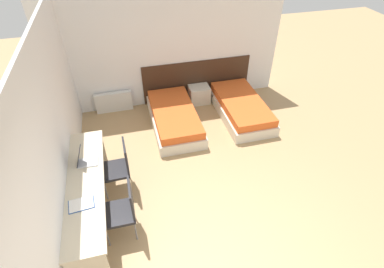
{
  "coord_description": "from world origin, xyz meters",
  "views": [
    {
      "loc": [
        -1.08,
        -1.65,
        4.07
      ],
      "look_at": [
        0.0,
        2.53,
        0.55
      ],
      "focal_mm": 28.0,
      "sensor_mm": 36.0,
      "label": 1
    }
  ],
  "objects_px": {
    "chair_near_notebook": "(123,209)",
    "bed_near_window": "(174,118)",
    "chair_near_laptop": "(119,166)",
    "nightstand": "(199,94)",
    "bed_near_door": "(241,108)",
    "laptop": "(85,160)"
  },
  "relations": [
    {
      "from": "bed_near_door",
      "to": "chair_near_laptop",
      "type": "height_order",
      "value": "chair_near_laptop"
    },
    {
      "from": "bed_near_window",
      "to": "chair_near_laptop",
      "type": "distance_m",
      "value": 2.0
    },
    {
      "from": "nightstand",
      "to": "chair_near_notebook",
      "type": "distance_m",
      "value": 3.8
    },
    {
      "from": "bed_near_door",
      "to": "laptop",
      "type": "bearing_deg",
      "value": -154.69
    },
    {
      "from": "chair_near_laptop",
      "to": "bed_near_door",
      "type": "bearing_deg",
      "value": 27.76
    },
    {
      "from": "chair_near_laptop",
      "to": "laptop",
      "type": "xyz_separation_m",
      "value": [
        -0.48,
        -0.03,
        0.27
      ]
    },
    {
      "from": "nightstand",
      "to": "chair_near_notebook",
      "type": "xyz_separation_m",
      "value": [
        -2.03,
        -3.2,
        0.31
      ]
    },
    {
      "from": "chair_near_laptop",
      "to": "chair_near_notebook",
      "type": "distance_m",
      "value": 0.89
    },
    {
      "from": "bed_near_window",
      "to": "nightstand",
      "type": "height_order",
      "value": "nightstand"
    },
    {
      "from": "bed_near_door",
      "to": "chair_near_notebook",
      "type": "xyz_separation_m",
      "value": [
        -2.81,
        -2.42,
        0.33
      ]
    },
    {
      "from": "nightstand",
      "to": "chair_near_notebook",
      "type": "relative_size",
      "value": 0.5
    },
    {
      "from": "chair_near_notebook",
      "to": "chair_near_laptop",
      "type": "bearing_deg",
      "value": 90.32
    },
    {
      "from": "bed_near_window",
      "to": "bed_near_door",
      "type": "bearing_deg",
      "value": 0.0
    },
    {
      "from": "nightstand",
      "to": "chair_near_laptop",
      "type": "relative_size",
      "value": 0.5
    },
    {
      "from": "nightstand",
      "to": "laptop",
      "type": "distance_m",
      "value": 3.48
    },
    {
      "from": "chair_near_notebook",
      "to": "bed_near_window",
      "type": "bearing_deg",
      "value": 62.97
    },
    {
      "from": "chair_near_laptop",
      "to": "bed_near_window",
      "type": "bearing_deg",
      "value": 49.92
    },
    {
      "from": "bed_near_door",
      "to": "chair_near_laptop",
      "type": "xyz_separation_m",
      "value": [
        -2.81,
        -1.53,
        0.33
      ]
    },
    {
      "from": "nightstand",
      "to": "chair_near_laptop",
      "type": "xyz_separation_m",
      "value": [
        -2.03,
        -2.31,
        0.31
      ]
    },
    {
      "from": "nightstand",
      "to": "bed_near_door",
      "type": "bearing_deg",
      "value": -44.87
    },
    {
      "from": "chair_near_laptop",
      "to": "nightstand",
      "type": "bearing_deg",
      "value": 47.84
    },
    {
      "from": "bed_near_door",
      "to": "chair_near_notebook",
      "type": "bearing_deg",
      "value": -139.29
    }
  ]
}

